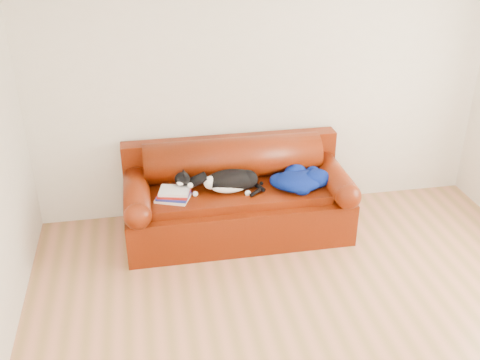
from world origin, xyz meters
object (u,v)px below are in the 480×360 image
object	(u,v)px
sofa_base	(237,211)
book_stack	(174,194)
cat	(231,181)
blanket	(300,179)

from	to	relation	value
sofa_base	book_stack	size ratio (longest dim) A/B	6.04
cat	sofa_base	bearing A→B (deg)	45.24
sofa_base	cat	xyz separation A→B (m)	(-0.07, -0.06, 0.36)
sofa_base	cat	bearing A→B (deg)	-138.82
sofa_base	blanket	size ratio (longest dim) A/B	3.32
sofa_base	cat	world-z (taller)	cat
book_stack	cat	bearing A→B (deg)	7.08
blanket	sofa_base	bearing A→B (deg)	170.77
book_stack	sofa_base	bearing A→B (deg)	12.12
book_stack	cat	size ratio (longest dim) A/B	0.50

